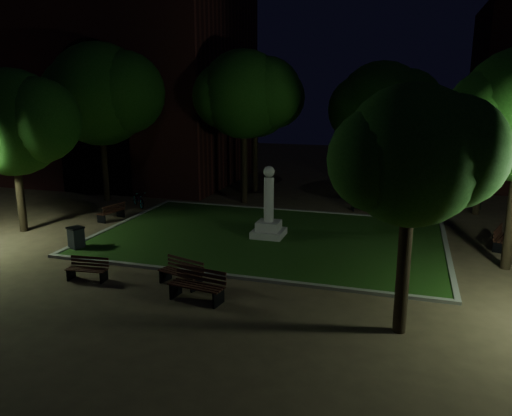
{
  "coord_description": "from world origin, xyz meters",
  "views": [
    {
      "loc": [
        5.78,
        -18.82,
        6.61
      ],
      "look_at": [
        -0.29,
        1.0,
        1.6
      ],
      "focal_mm": 35.0,
      "sensor_mm": 36.0,
      "label": 1
    }
  ],
  "objects_px": {
    "monument": "(269,217)",
    "trash_bin": "(76,238)",
    "bicycle": "(139,199)",
    "bench_right_side": "(502,239)",
    "bench_left_side": "(112,213)",
    "bench_far_side": "(367,203)",
    "bench_near_right": "(198,286)",
    "bench_west_near": "(88,270)",
    "bench_near_left": "(182,273)"
  },
  "relations": [
    {
      "from": "bench_near_left",
      "to": "bench_west_near",
      "type": "xyz_separation_m",
      "value": [
        -3.37,
        -0.54,
        -0.05
      ]
    },
    {
      "from": "bench_near_right",
      "to": "trash_bin",
      "type": "xyz_separation_m",
      "value": [
        -6.93,
        3.25,
        0.02
      ]
    },
    {
      "from": "bench_near_left",
      "to": "bench_right_side",
      "type": "distance_m",
      "value": 13.54
    },
    {
      "from": "bench_near_left",
      "to": "bench_west_near",
      "type": "bearing_deg",
      "value": -153.29
    },
    {
      "from": "bicycle",
      "to": "monument",
      "type": "bearing_deg",
      "value": -72.01
    },
    {
      "from": "bench_near_right",
      "to": "bicycle",
      "type": "distance_m",
      "value": 13.75
    },
    {
      "from": "monument",
      "to": "bench_right_side",
      "type": "relative_size",
      "value": 1.82
    },
    {
      "from": "bench_near_right",
      "to": "bench_right_side",
      "type": "distance_m",
      "value": 13.32
    },
    {
      "from": "bench_near_left",
      "to": "bench_west_near",
      "type": "height_order",
      "value": "bench_near_left"
    },
    {
      "from": "monument",
      "to": "bench_right_side",
      "type": "distance_m",
      "value": 9.94
    },
    {
      "from": "bench_near_left",
      "to": "bench_left_side",
      "type": "relative_size",
      "value": 1.07
    },
    {
      "from": "monument",
      "to": "trash_bin",
      "type": "relative_size",
      "value": 3.3
    },
    {
      "from": "monument",
      "to": "bench_west_near",
      "type": "bearing_deg",
      "value": -125.18
    },
    {
      "from": "bench_west_near",
      "to": "trash_bin",
      "type": "distance_m",
      "value": 3.76
    },
    {
      "from": "bench_far_side",
      "to": "bench_left_side",
      "type": "bearing_deg",
      "value": 10.39
    },
    {
      "from": "bench_left_side",
      "to": "bench_right_side",
      "type": "height_order",
      "value": "bench_right_side"
    },
    {
      "from": "monument",
      "to": "bench_right_side",
      "type": "xyz_separation_m",
      "value": [
        9.82,
        1.43,
        -0.53
      ]
    },
    {
      "from": "monument",
      "to": "bench_left_side",
      "type": "bearing_deg",
      "value": 175.61
    },
    {
      "from": "monument",
      "to": "bench_near_right",
      "type": "bearing_deg",
      "value": -92.71
    },
    {
      "from": "bench_left_side",
      "to": "bench_far_side",
      "type": "relative_size",
      "value": 0.88
    },
    {
      "from": "bench_near_left",
      "to": "bench_west_near",
      "type": "relative_size",
      "value": 1.17
    },
    {
      "from": "bench_west_near",
      "to": "bench_left_side",
      "type": "bearing_deg",
      "value": 111.94
    },
    {
      "from": "bench_left_side",
      "to": "trash_bin",
      "type": "relative_size",
      "value": 1.68
    },
    {
      "from": "bench_near_right",
      "to": "bench_west_near",
      "type": "height_order",
      "value": "bench_near_right"
    },
    {
      "from": "bench_far_side",
      "to": "bicycle",
      "type": "xyz_separation_m",
      "value": [
        -12.55,
        -2.78,
        -0.02
      ]
    },
    {
      "from": "bench_west_near",
      "to": "bench_left_side",
      "type": "height_order",
      "value": "bench_left_side"
    },
    {
      "from": "bench_far_side",
      "to": "trash_bin",
      "type": "height_order",
      "value": "trash_bin"
    },
    {
      "from": "bench_right_side",
      "to": "bench_left_side",
      "type": "bearing_deg",
      "value": 111.65
    },
    {
      "from": "bench_right_side",
      "to": "trash_bin",
      "type": "xyz_separation_m",
      "value": [
        -17.09,
        -5.36,
        0.06
      ]
    },
    {
      "from": "bench_right_side",
      "to": "bench_far_side",
      "type": "distance_m",
      "value": 7.86
    },
    {
      "from": "bench_near_left",
      "to": "bench_far_side",
      "type": "xyz_separation_m",
      "value": [
        5.18,
        12.68,
        0.03
      ]
    },
    {
      "from": "bench_left_side",
      "to": "trash_bin",
      "type": "bearing_deg",
      "value": 26.79
    },
    {
      "from": "bench_near_left",
      "to": "bench_left_side",
      "type": "height_order",
      "value": "bench_near_left"
    },
    {
      "from": "trash_bin",
      "to": "bicycle",
      "type": "relative_size",
      "value": 0.58
    },
    {
      "from": "bench_west_near",
      "to": "trash_bin",
      "type": "relative_size",
      "value": 1.54
    },
    {
      "from": "bench_near_right",
      "to": "bench_right_side",
      "type": "bearing_deg",
      "value": 49.23
    },
    {
      "from": "bench_right_side",
      "to": "trash_bin",
      "type": "bearing_deg",
      "value": 126.66
    },
    {
      "from": "bench_far_side",
      "to": "bench_west_near",
      "type": "bearing_deg",
      "value": 42.15
    },
    {
      "from": "monument",
      "to": "bicycle",
      "type": "height_order",
      "value": "monument"
    },
    {
      "from": "bench_west_near",
      "to": "bench_right_side",
      "type": "height_order",
      "value": "bench_right_side"
    },
    {
      "from": "trash_bin",
      "to": "bench_west_near",
      "type": "bearing_deg",
      "value": -47.84
    },
    {
      "from": "bench_west_near",
      "to": "bicycle",
      "type": "height_order",
      "value": "bicycle"
    },
    {
      "from": "bench_left_side",
      "to": "bench_far_side",
      "type": "height_order",
      "value": "bench_far_side"
    },
    {
      "from": "monument",
      "to": "bench_far_side",
      "type": "height_order",
      "value": "monument"
    },
    {
      "from": "bench_west_near",
      "to": "bench_far_side",
      "type": "bearing_deg",
      "value": 51.88
    },
    {
      "from": "bench_near_right",
      "to": "bench_far_side",
      "type": "distance_m",
      "value": 14.29
    },
    {
      "from": "monument",
      "to": "bench_near_right",
      "type": "relative_size",
      "value": 1.68
    },
    {
      "from": "trash_bin",
      "to": "bicycle",
      "type": "height_order",
      "value": "trash_bin"
    },
    {
      "from": "bench_right_side",
      "to": "bench_far_side",
      "type": "bearing_deg",
      "value": 69.11
    },
    {
      "from": "bench_near_left",
      "to": "trash_bin",
      "type": "distance_m",
      "value": 6.31
    }
  ]
}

